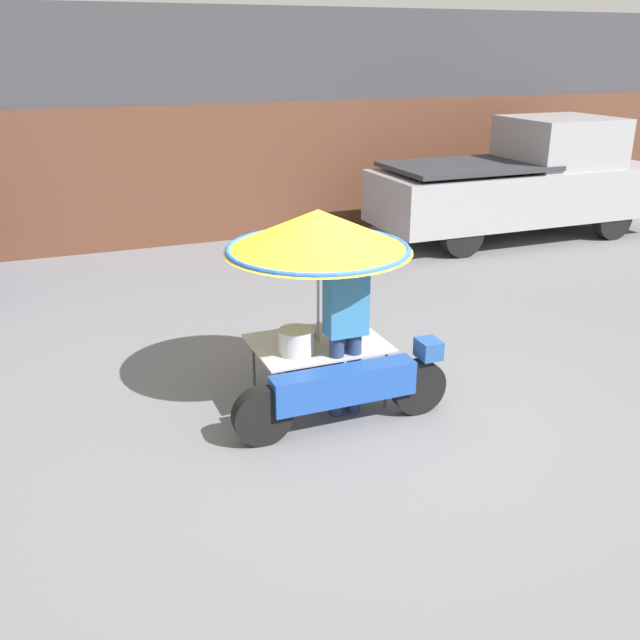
{
  "coord_description": "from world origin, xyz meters",
  "views": [
    {
      "loc": [
        -2.61,
        -5.55,
        3.31
      ],
      "look_at": [
        -0.23,
        0.37,
        0.86
      ],
      "focal_mm": 40.0,
      "sensor_mm": 36.0,
      "label": 1
    }
  ],
  "objects": [
    {
      "name": "ground_plane",
      "position": [
        0.0,
        0.0,
        0.0
      ],
      "size": [
        36.0,
        36.0,
        0.0
      ],
      "primitive_type": "plane",
      "color": "slate"
    },
    {
      "name": "shopfront_building",
      "position": [
        0.0,
        7.92,
        1.98
      ],
      "size": [
        28.0,
        2.06,
        3.98
      ],
      "color": "#38383D",
      "rests_on": "ground"
    },
    {
      "name": "vendor_motorcycle_cart",
      "position": [
        -0.23,
        0.35,
        1.47
      ],
      "size": [
        2.1,
        1.77,
        1.92
      ],
      "color": "black",
      "rests_on": "ground"
    },
    {
      "name": "vendor_person",
      "position": [
        -0.11,
        0.05,
        0.93
      ],
      "size": [
        0.38,
        0.22,
        1.65
      ],
      "color": "navy",
      "rests_on": "ground"
    },
    {
      "name": "pickup_truck",
      "position": [
        5.68,
        5.16,
        1.01
      ],
      "size": [
        5.35,
        1.85,
        2.14
      ],
      "color": "black",
      "rests_on": "ground"
    }
  ]
}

